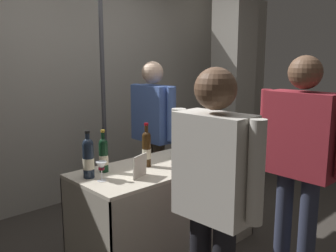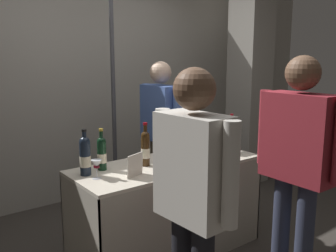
{
  "view_description": "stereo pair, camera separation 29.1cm",
  "coord_description": "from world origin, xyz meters",
  "px_view_note": "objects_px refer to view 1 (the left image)",
  "views": [
    {
      "loc": [
        -1.97,
        -2.09,
        1.61
      ],
      "look_at": [
        0.0,
        0.0,
        1.08
      ],
      "focal_mm": 39.5,
      "sensor_mm": 36.0,
      "label": 1
    },
    {
      "loc": [
        -1.74,
        -2.28,
        1.61
      ],
      "look_at": [
        0.0,
        0.0,
        1.08
      ],
      "focal_mm": 39.5,
      "sensor_mm": 36.0,
      "label": 2
    }
  ],
  "objects_px": {
    "flower_vase": "(203,138)",
    "booth_signpost": "(103,77)",
    "concrete_pillar": "(233,73)",
    "wine_glass_mid": "(190,141)",
    "vendor_presenter": "(153,125)",
    "taster_foreground_right": "(300,151)",
    "wine_glass_near_taster": "(101,167)",
    "featured_wine_bottle": "(103,155)",
    "tasting_table": "(168,192)",
    "display_bottle_0": "(88,158)",
    "wine_glass_near_vendor": "(210,148)"
  },
  "relations": [
    {
      "from": "flower_vase",
      "to": "booth_signpost",
      "type": "xyz_separation_m",
      "value": [
        -0.36,
        1.04,
        0.52
      ]
    },
    {
      "from": "concrete_pillar",
      "to": "wine_glass_mid",
      "type": "height_order",
      "value": "concrete_pillar"
    },
    {
      "from": "vendor_presenter",
      "to": "taster_foreground_right",
      "type": "distance_m",
      "value": 1.59
    },
    {
      "from": "wine_glass_near_taster",
      "to": "taster_foreground_right",
      "type": "xyz_separation_m",
      "value": [
        1.0,
        -0.92,
        0.11
      ]
    },
    {
      "from": "featured_wine_bottle",
      "to": "wine_glass_mid",
      "type": "relative_size",
      "value": 2.25
    },
    {
      "from": "flower_vase",
      "to": "tasting_table",
      "type": "bearing_deg",
      "value": -172.46
    },
    {
      "from": "tasting_table",
      "to": "featured_wine_bottle",
      "type": "relative_size",
      "value": 4.93
    },
    {
      "from": "tasting_table",
      "to": "display_bottle_0",
      "type": "height_order",
      "value": "display_bottle_0"
    },
    {
      "from": "tasting_table",
      "to": "wine_glass_mid",
      "type": "xyz_separation_m",
      "value": [
        0.36,
        0.1,
        0.35
      ]
    },
    {
      "from": "wine_glass_mid",
      "to": "flower_vase",
      "type": "xyz_separation_m",
      "value": [
        0.13,
        -0.03,
        0.01
      ]
    },
    {
      "from": "flower_vase",
      "to": "taster_foreground_right",
      "type": "height_order",
      "value": "taster_foreground_right"
    },
    {
      "from": "tasting_table",
      "to": "booth_signpost",
      "type": "distance_m",
      "value": 1.43
    },
    {
      "from": "wine_glass_mid",
      "to": "featured_wine_bottle",
      "type": "bearing_deg",
      "value": 176.54
    },
    {
      "from": "display_bottle_0",
      "to": "vendor_presenter",
      "type": "height_order",
      "value": "vendor_presenter"
    },
    {
      "from": "display_bottle_0",
      "to": "taster_foreground_right",
      "type": "xyz_separation_m",
      "value": [
        1.03,
        -1.04,
        0.06
      ]
    },
    {
      "from": "featured_wine_bottle",
      "to": "vendor_presenter",
      "type": "relative_size",
      "value": 0.2
    },
    {
      "from": "flower_vase",
      "to": "booth_signpost",
      "type": "bearing_deg",
      "value": 108.93
    },
    {
      "from": "tasting_table",
      "to": "vendor_presenter",
      "type": "height_order",
      "value": "vendor_presenter"
    },
    {
      "from": "featured_wine_bottle",
      "to": "taster_foreground_right",
      "type": "height_order",
      "value": "taster_foreground_right"
    },
    {
      "from": "vendor_presenter",
      "to": "booth_signpost",
      "type": "xyz_separation_m",
      "value": [
        -0.28,
        0.45,
        0.47
      ]
    },
    {
      "from": "tasting_table",
      "to": "wine_glass_mid",
      "type": "bearing_deg",
      "value": 15.08
    },
    {
      "from": "tasting_table",
      "to": "booth_signpost",
      "type": "height_order",
      "value": "booth_signpost"
    },
    {
      "from": "display_bottle_0",
      "to": "wine_glass_mid",
      "type": "xyz_separation_m",
      "value": [
        1.03,
        -0.01,
        -0.04
      ]
    },
    {
      "from": "concrete_pillar",
      "to": "wine_glass_near_taster",
      "type": "distance_m",
      "value": 2.79
    },
    {
      "from": "wine_glass_near_vendor",
      "to": "featured_wine_bottle",
      "type": "bearing_deg",
      "value": 157.55
    },
    {
      "from": "wine_glass_near_vendor",
      "to": "booth_signpost",
      "type": "distance_m",
      "value": 1.41
    },
    {
      "from": "concrete_pillar",
      "to": "wine_glass_near_vendor",
      "type": "relative_size",
      "value": 19.71
    },
    {
      "from": "flower_vase",
      "to": "wine_glass_near_vendor",
      "type": "bearing_deg",
      "value": -127.91
    },
    {
      "from": "wine_glass_near_vendor",
      "to": "tasting_table",
      "type": "bearing_deg",
      "value": 148.5
    },
    {
      "from": "booth_signpost",
      "to": "wine_glass_mid",
      "type": "bearing_deg",
      "value": -77.18
    },
    {
      "from": "featured_wine_bottle",
      "to": "taster_foreground_right",
      "type": "xyz_separation_m",
      "value": [
        0.87,
        -1.08,
        0.07
      ]
    },
    {
      "from": "wine_glass_near_taster",
      "to": "concrete_pillar",
      "type": "bearing_deg",
      "value": 18.37
    },
    {
      "from": "wine_glass_near_vendor",
      "to": "booth_signpost",
      "type": "xyz_separation_m",
      "value": [
        -0.16,
        1.29,
        0.54
      ]
    },
    {
      "from": "vendor_presenter",
      "to": "display_bottle_0",
      "type": "bearing_deg",
      "value": -61.21
    },
    {
      "from": "flower_vase",
      "to": "vendor_presenter",
      "type": "bearing_deg",
      "value": 97.43
    },
    {
      "from": "display_bottle_0",
      "to": "flower_vase",
      "type": "bearing_deg",
      "value": -2.25
    },
    {
      "from": "display_bottle_0",
      "to": "flower_vase",
      "type": "distance_m",
      "value": 1.16
    },
    {
      "from": "concrete_pillar",
      "to": "wine_glass_mid",
      "type": "distance_m",
      "value": 1.85
    },
    {
      "from": "display_bottle_0",
      "to": "tasting_table",
      "type": "bearing_deg",
      "value": -9.48
    },
    {
      "from": "tasting_table",
      "to": "display_bottle_0",
      "type": "distance_m",
      "value": 0.78
    },
    {
      "from": "tasting_table",
      "to": "wine_glass_near_taster",
      "type": "xyz_separation_m",
      "value": [
        -0.64,
        -0.01,
        0.35
      ]
    },
    {
      "from": "featured_wine_bottle",
      "to": "wine_glass_near_taster",
      "type": "height_order",
      "value": "featured_wine_bottle"
    },
    {
      "from": "featured_wine_bottle",
      "to": "wine_glass_near_vendor",
      "type": "relative_size",
      "value": 2.22
    },
    {
      "from": "flower_vase",
      "to": "wine_glass_near_taster",
      "type": "bearing_deg",
      "value": -176.06
    },
    {
      "from": "wine_glass_mid",
      "to": "booth_signpost",
      "type": "bearing_deg",
      "value": 102.82
    },
    {
      "from": "tasting_table",
      "to": "wine_glass_near_taster",
      "type": "relative_size",
      "value": 11.47
    },
    {
      "from": "featured_wine_bottle",
      "to": "concrete_pillar",
      "type": "bearing_deg",
      "value": 15.8
    },
    {
      "from": "concrete_pillar",
      "to": "vendor_presenter",
      "type": "height_order",
      "value": "concrete_pillar"
    },
    {
      "from": "booth_signpost",
      "to": "concrete_pillar",
      "type": "bearing_deg",
      "value": -8.01
    },
    {
      "from": "wine_glass_near_vendor",
      "to": "wine_glass_mid",
      "type": "bearing_deg",
      "value": 76.91
    }
  ]
}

